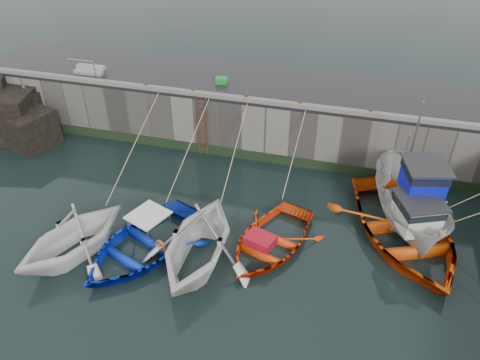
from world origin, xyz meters
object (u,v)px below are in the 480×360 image
(boat_near_white, at_px, (77,254))
(bollard_a, at_px, (146,86))
(boat_far_orange, at_px, (404,229))
(bollard_c, at_px, (246,97))
(boat_near_blue, at_px, (143,250))
(ladder, at_px, (202,126))
(fish_crate, at_px, (222,80))
(boat_far_white, at_px, (410,204))
(bollard_d, at_px, (300,104))
(bollard_e, at_px, (370,112))
(bollard_b, at_px, (193,91))
(boat_near_blacktrim, at_px, (199,262))
(boat_near_navy, at_px, (270,245))

(boat_near_white, bearing_deg, bollard_a, 117.27)
(boat_far_orange, relative_size, bollard_c, 30.70)
(boat_near_blue, height_order, bollard_a, bollard_a)
(ladder, relative_size, boat_near_blue, 0.56)
(fish_crate, bearing_deg, boat_near_blue, -102.95)
(ladder, bearing_deg, boat_far_orange, -22.06)
(boat_far_white, xyz_separation_m, bollard_d, (-5.31, 3.36, 2.28))
(bollard_e, bearing_deg, ladder, -177.60)
(boat_far_orange, relative_size, bollard_e, 30.70)
(fish_crate, relative_size, bollard_b, 2.11)
(bollard_a, bearing_deg, boat_far_orange, -18.64)
(fish_crate, bearing_deg, boat_near_blacktrim, -88.65)
(boat_far_orange, distance_m, bollard_b, 11.68)
(boat_near_blacktrim, xyz_separation_m, boat_near_navy, (2.43, 1.64, 0.00))
(boat_near_blue, distance_m, fish_crate, 9.98)
(ladder, bearing_deg, bollard_c, 8.67)
(boat_far_white, xyz_separation_m, bollard_e, (-2.11, 3.36, 2.28))
(boat_near_navy, bearing_deg, ladder, 147.07)
(boat_near_blue, height_order, fish_crate, fish_crate)
(boat_near_white, xyz_separation_m, bollard_d, (7.21, 8.71, 3.30))
(boat_near_blue, distance_m, boat_far_white, 11.09)
(boat_near_navy, height_order, boat_far_orange, boat_far_orange)
(boat_near_blacktrim, height_order, bollard_a, bollard_a)
(fish_crate, bearing_deg, boat_far_orange, -42.22)
(boat_near_blacktrim, xyz_separation_m, fish_crate, (-1.91, 9.46, 3.31))
(boat_near_navy, relative_size, bollard_e, 17.74)
(ladder, relative_size, bollard_a, 11.43)
(boat_near_blacktrim, xyz_separation_m, boat_far_orange, (7.57, 3.50, 0.48))
(ladder, distance_m, bollard_e, 8.19)
(boat_near_blacktrim, bearing_deg, boat_near_navy, 33.68)
(boat_near_blue, height_order, bollard_d, bollard_d)
(bollard_b, bearing_deg, boat_near_navy, -49.54)
(fish_crate, xyz_separation_m, bollard_b, (-0.98, -1.58, -0.01))
(boat_far_orange, bearing_deg, bollard_c, 127.52)
(ladder, relative_size, bollard_e, 11.43)
(boat_near_blacktrim, bearing_deg, boat_near_white, -170.34)
(boat_far_white, xyz_separation_m, bollard_a, (-13.11, 3.36, 2.28))
(bollard_a, xyz_separation_m, bollard_d, (7.80, 0.00, 0.00))
(boat_near_blacktrim, relative_size, bollard_c, 18.95)
(boat_near_blacktrim, relative_size, bollard_e, 18.95)
(fish_crate, distance_m, bollard_b, 1.86)
(boat_near_navy, relative_size, fish_crate, 8.43)
(boat_near_blacktrim, height_order, bollard_e, bollard_e)
(bollard_d, bearing_deg, ladder, -176.00)
(ladder, bearing_deg, boat_near_navy, -50.76)
(boat_near_blue, relative_size, boat_far_white, 0.86)
(boat_far_white, relative_size, bollard_a, 23.62)
(bollard_c, xyz_separation_m, bollard_e, (5.80, 0.00, 0.00))
(boat_far_orange, bearing_deg, boat_near_navy, 176.92)
(fish_crate, relative_size, bollard_e, 2.11)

